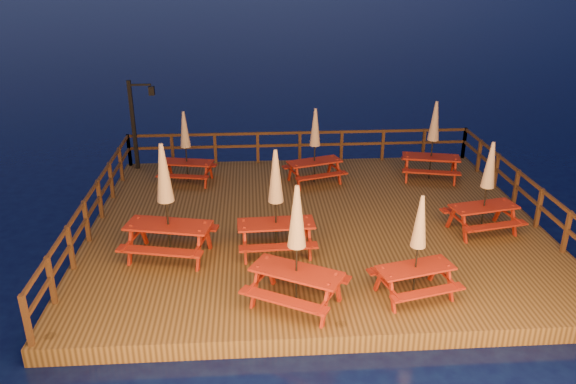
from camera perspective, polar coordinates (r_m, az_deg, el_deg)
name	(u,v)px	position (r m, az deg, el deg)	size (l,w,h in m)	color
ground	(315,235)	(15.48, 2.74, -4.37)	(500.00, 500.00, 0.00)	#050932
deck	(315,228)	(15.39, 2.75, -3.71)	(12.00, 10.00, 0.40)	#402C14
deck_piles	(315,244)	(15.62, 2.72, -5.35)	(11.44, 9.44, 1.40)	#3A1E12
railing	(309,172)	(16.61, 2.13, 2.02)	(11.80, 9.75, 1.10)	#3A1E12
lamp_post	(137,117)	(19.22, -15.05, 7.39)	(0.85, 0.18, 3.00)	black
picnic_table_0	(315,145)	(17.51, 2.74, 4.80)	(2.03, 1.83, 2.41)	maroon
picnic_table_1	(276,201)	(13.20, -1.25, -0.89)	(1.90, 1.59, 2.63)	maroon
picnic_table_2	(297,245)	(11.18, 0.88, -5.43)	(2.37, 2.25, 2.66)	maroon
picnic_table_3	(166,200)	(13.25, -12.30, -0.81)	(2.30, 2.03, 2.85)	maroon
picnic_table_4	(186,146)	(17.79, -10.36, 4.59)	(1.84, 1.61, 2.31)	maroon
picnic_table_5	(433,139)	(18.34, 14.51, 5.19)	(2.07, 1.84, 2.55)	maroon
picnic_table_6	(418,245)	(11.86, 13.05, -5.32)	(1.90, 1.69, 2.31)	maroon
picnic_table_7	(487,186)	(15.11, 19.57, 0.54)	(1.96, 1.72, 2.46)	maroon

